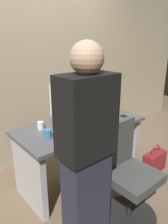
% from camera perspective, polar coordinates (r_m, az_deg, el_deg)
% --- Properties ---
extents(ground_plane, '(9.00, 9.00, 0.00)m').
position_cam_1_polar(ground_plane, '(2.80, -0.69, -17.04)').
color(ground_plane, brown).
extents(wall_back, '(6.40, 0.10, 3.00)m').
position_cam_1_polar(wall_back, '(2.99, -11.93, 15.83)').
color(wall_back, tan).
rests_on(wall_back, ground).
extents(desk, '(1.47, 0.68, 0.73)m').
position_cam_1_polar(desk, '(2.53, -0.74, -7.70)').
color(desk, '#4C4C51').
rests_on(desk, ground).
extents(office_chair, '(0.52, 0.52, 0.94)m').
position_cam_1_polar(office_chair, '(2.13, 11.28, -16.41)').
color(office_chair, black).
rests_on(office_chair, ground).
extents(person_at_desk, '(0.40, 0.24, 1.64)m').
position_cam_1_polar(person_at_desk, '(1.60, 0.65, -11.31)').
color(person_at_desk, '#262838').
rests_on(person_at_desk, ground).
extents(monitor, '(0.54, 0.14, 0.46)m').
position_cam_1_polar(monitor, '(2.50, -3.51, 3.70)').
color(monitor, silver).
rests_on(monitor, desk).
extents(keyboard, '(0.43, 0.14, 0.02)m').
position_cam_1_polar(keyboard, '(2.39, 0.93, -3.30)').
color(keyboard, white).
rests_on(keyboard, desk).
extents(mouse, '(0.06, 0.10, 0.03)m').
position_cam_1_polar(mouse, '(2.58, 5.69, -1.44)').
color(mouse, black).
rests_on(mouse, desk).
extents(cup_near_keyboard, '(0.07, 0.07, 0.09)m').
position_cam_1_polar(cup_near_keyboard, '(2.11, -9.58, -5.73)').
color(cup_near_keyboard, '#3372B2').
rests_on(cup_near_keyboard, desk).
extents(cup_by_monitor, '(0.07, 0.07, 0.08)m').
position_cam_1_polar(cup_by_monitor, '(2.32, -11.41, -3.52)').
color(cup_by_monitor, silver).
rests_on(cup_by_monitor, desk).
extents(book_stack, '(0.23, 0.17, 0.09)m').
position_cam_1_polar(book_stack, '(2.76, 5.82, 0.53)').
color(book_stack, red).
rests_on(book_stack, desk).
extents(cell_phone, '(0.08, 0.15, 0.01)m').
position_cam_1_polar(cell_phone, '(2.68, 11.02, -1.24)').
color(cell_phone, black).
rests_on(cell_phone, desk).
extents(handbag, '(0.34, 0.14, 0.38)m').
position_cam_1_polar(handbag, '(2.99, 18.09, -12.35)').
color(handbag, maroon).
rests_on(handbag, ground).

